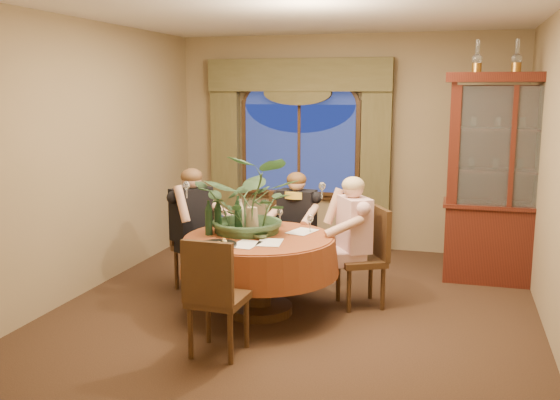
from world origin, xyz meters
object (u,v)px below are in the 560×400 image
(stoneware_vase, at_px, (252,220))
(person_scarf, at_px, (297,228))
(chair_front_left, at_px, (218,296))
(china_cabinet, at_px, (509,180))
(person_pink, at_px, (354,241))
(olive_bowl, at_px, (260,236))
(wine_bottle_2, at_px, (238,213))
(wine_bottle_3, at_px, (238,218))
(wine_bottle_4, at_px, (218,216))
(oil_lamp_right, at_px, (558,55))
(person_back, at_px, (192,230))
(wine_bottle_1, at_px, (240,216))
(oil_lamp_center, at_px, (517,56))
(centerpiece_plant, at_px, (252,166))
(chair_back, at_px, (198,245))
(chair_right, at_px, (361,258))
(oil_lamp_left, at_px, (477,56))
(wine_bottle_0, at_px, (209,218))
(chair_back_right, at_px, (284,238))
(dining_table, at_px, (260,275))

(stoneware_vase, bearing_deg, person_scarf, 76.19)
(chair_front_left, bearing_deg, china_cabinet, 50.78)
(person_pink, height_order, olive_bowl, person_pink)
(wine_bottle_2, height_order, wine_bottle_3, same)
(chair_front_left, relative_size, wine_bottle_4, 2.91)
(oil_lamp_right, distance_m, person_back, 4.18)
(person_pink, relative_size, wine_bottle_2, 3.87)
(wine_bottle_1, bearing_deg, wine_bottle_2, 116.64)
(china_cabinet, height_order, oil_lamp_center, oil_lamp_center)
(wine_bottle_2, bearing_deg, centerpiece_plant, -23.14)
(oil_lamp_center, relative_size, chair_back, 0.35)
(oil_lamp_right, relative_size, person_back, 0.26)
(person_back, bearing_deg, oil_lamp_right, 136.21)
(chair_front_left, xyz_separation_m, wine_bottle_2, (-0.25, 1.18, 0.44))
(oil_lamp_right, distance_m, chair_right, 2.92)
(oil_lamp_left, xyz_separation_m, oil_lamp_right, (0.79, 0.00, 0.00))
(chair_front_left, relative_size, wine_bottle_3, 2.91)
(china_cabinet, height_order, oil_lamp_right, oil_lamp_right)
(chair_right, distance_m, chair_back, 1.72)
(person_back, height_order, stoneware_vase, person_back)
(wine_bottle_4, bearing_deg, wine_bottle_1, 13.76)
(olive_bowl, xyz_separation_m, wine_bottle_3, (-0.23, 0.06, 0.14))
(oil_lamp_center, distance_m, stoneware_vase, 3.27)
(wine_bottle_4, bearing_deg, chair_back, 130.50)
(olive_bowl, bearing_deg, oil_lamp_center, 38.19)
(chair_front_left, height_order, wine_bottle_3, wine_bottle_3)
(chair_right, xyz_separation_m, chair_back, (-1.72, 0.03, 0.00))
(centerpiece_plant, height_order, wine_bottle_0, centerpiece_plant)
(china_cabinet, relative_size, stoneware_vase, 9.08)
(chair_back_right, relative_size, person_pink, 0.75)
(chair_back, bearing_deg, wine_bottle_4, 71.32)
(oil_lamp_left, relative_size, chair_front_left, 0.35)
(person_back, xyz_separation_m, person_scarf, (1.00, 0.51, -0.03))
(chair_back_right, xyz_separation_m, wine_bottle_4, (-0.35, -1.06, 0.44))
(chair_right, relative_size, chair_back, 1.00)
(chair_front_left, xyz_separation_m, wine_bottle_1, (-0.17, 1.02, 0.44))
(centerpiece_plant, height_order, wine_bottle_3, centerpiece_plant)
(olive_bowl, bearing_deg, stoneware_vase, 126.00)
(oil_lamp_right, bearing_deg, stoneware_vase, -150.41)
(china_cabinet, relative_size, olive_bowl, 15.87)
(chair_back, distance_m, stoneware_vase, 0.92)
(oil_lamp_left, xyz_separation_m, person_back, (-2.78, -1.22, -1.79))
(china_cabinet, height_order, olive_bowl, china_cabinet)
(chair_back, relative_size, wine_bottle_1, 2.91)
(dining_table, xyz_separation_m, chair_back, (-0.83, 0.50, 0.10))
(wine_bottle_4, bearing_deg, dining_table, -0.39)
(person_scarf, relative_size, olive_bowl, 8.64)
(oil_lamp_right, height_order, wine_bottle_1, oil_lamp_right)
(oil_lamp_left, distance_m, olive_bowl, 3.06)
(chair_front_left, relative_size, person_back, 0.74)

